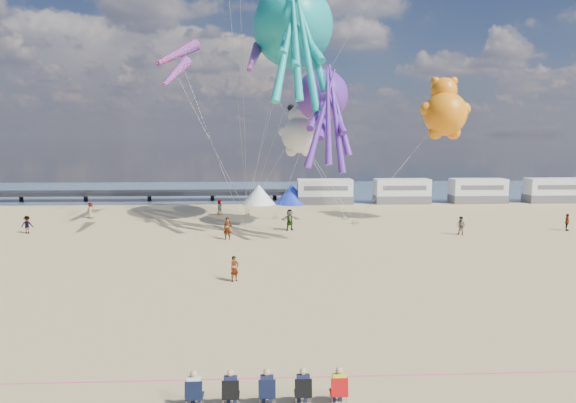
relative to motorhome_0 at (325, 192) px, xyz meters
The scene contains 31 objects.
ground 40.48m from the motorhome_0, 98.53° to the right, with size 120.00×120.00×0.00m, color tan.
water 16.22m from the motorhome_0, 111.80° to the left, with size 120.00×120.00×0.00m, color #3C5974.
pier 34.24m from the motorhome_0, behind, with size 60.00×3.00×0.50m, color black.
motorhome_0 is the anchor object (origin of this frame).
motorhome_1 9.50m from the motorhome_0, ahead, with size 6.60×2.50×3.00m, color silver.
motorhome_2 19.00m from the motorhome_0, ahead, with size 6.60×2.50×3.00m, color silver.
motorhome_3 28.50m from the motorhome_0, ahead, with size 6.60×2.50×3.00m, color silver.
tent_white 8.01m from the motorhome_0, behind, with size 4.00×4.00×2.40m, color white.
tent_blue 4.01m from the motorhome_0, behind, with size 4.00×4.00×2.40m, color #1933CC.
spectator_row 47.44m from the motorhome_0, 98.89° to the right, with size 6.10×0.90×1.30m, color black, non-canonical shape.
rope_line 45.42m from the motorhome_0, 97.59° to the right, with size 0.03×0.03×34.00m, color #F2338C.
standing_person 34.33m from the motorhome_0, 105.36° to the right, with size 0.54×0.36×1.48m, color tan.
beachgoer_0 14.59m from the motorhome_0, 145.77° to the right, with size 0.58×0.38×1.59m, color #7F6659.
beachgoer_1 22.22m from the motorhome_0, 65.99° to the right, with size 0.77×0.50×1.59m, color #7F6659.
beachgoer_2 32.76m from the motorhome_0, 147.18° to the right, with size 0.73×0.57×1.51m, color #7F6659.
beachgoer_3 26.73m from the motorhome_0, 44.36° to the right, with size 0.97×0.56×1.50m, color #7F6659.
beachgoer_4 18.11m from the motorhome_0, 106.47° to the right, with size 1.09×0.45×1.86m, color #7F6659.
beachgoer_5 23.53m from the motorhome_0, 115.98° to the right, with size 1.66×0.53×1.79m, color #7F6659.
beachgoer_6 26.70m from the motorhome_0, 158.30° to the right, with size 0.58×0.38×1.59m, color #7F6659.
sandbag_a 17.31m from the motorhome_0, 123.05° to the right, with size 0.50×0.35×0.22m, color gray.
sandbag_b 12.73m from the motorhome_0, 119.41° to the right, with size 0.50×0.35×0.22m, color gray.
sandbag_c 14.64m from the motorhome_0, 85.30° to the right, with size 0.50×0.35×0.22m, color gray.
sandbag_d 11.71m from the motorhome_0, 86.55° to the right, with size 0.50×0.35×0.22m, color gray.
sandbag_e 12.96m from the motorhome_0, 135.01° to the right, with size 0.50×0.35×0.22m, color gray.
kite_octopus_teal 22.26m from the motorhome_0, 108.30° to the right, with size 5.17×12.06×13.79m, color #14A19C, non-canonical shape.
kite_octopus_purple 20.12m from the motorhome_0, 97.89° to the right, with size 4.08×9.51×10.87m, color #58269A, non-canonical shape.
kite_panda 16.06m from the motorhome_0, 106.38° to the right, with size 4.03×3.79×5.69m, color silver, non-canonical shape.
kite_teddy_orange 19.19m from the motorhome_0, 56.24° to the right, with size 4.88×4.59×6.88m, color orange, non-canonical shape.
windsock_left 25.49m from the motorhome_0, 133.62° to the right, with size 1.10×7.64×7.64m, color red, non-canonical shape.
windsock_mid 22.88m from the motorhome_0, 116.09° to the right, with size 1.00×6.74×6.74m, color red, non-canonical shape.
windsock_right 28.08m from the motorhome_0, 123.19° to the right, with size 0.90×4.71×4.71m, color red, non-canonical shape.
Camera 1 is at (-1.39, -21.69, 8.30)m, focal length 32.00 mm.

